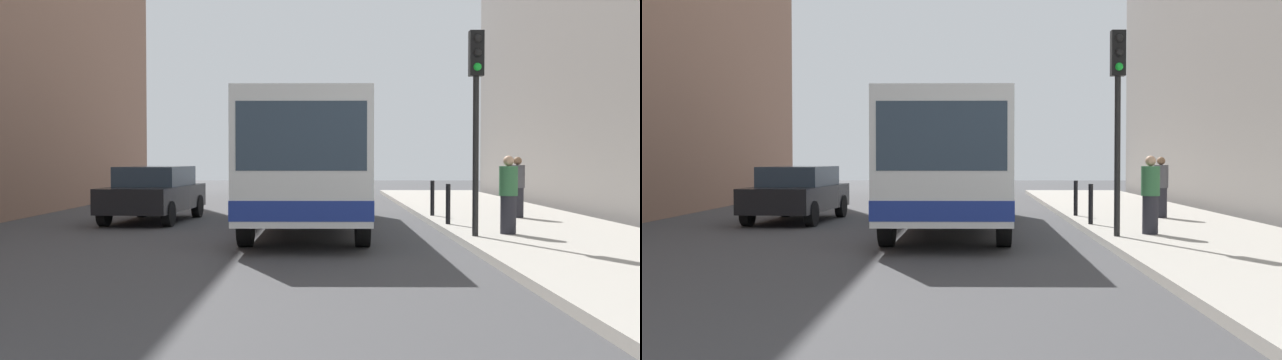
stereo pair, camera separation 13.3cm
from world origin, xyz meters
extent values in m
plane|color=#424244|center=(0.00, 0.00, 0.00)|extent=(80.00, 80.00, 0.00)
cube|color=#ADA89E|center=(5.40, 0.00, 0.07)|extent=(4.40, 40.00, 0.15)
cube|color=white|center=(0.14, 2.08, 1.75)|extent=(2.54, 11.01, 2.50)
cube|color=navy|center=(0.14, 2.08, 0.80)|extent=(2.56, 11.03, 0.36)
cube|color=#2D3D4C|center=(0.12, -3.40, 2.10)|extent=(2.26, 0.07, 1.20)
cube|color=#2D3D4C|center=(0.15, 2.58, 2.10)|extent=(2.56, 9.41, 1.00)
cylinder|color=black|center=(1.26, -1.83, 0.50)|extent=(0.28, 1.00, 1.00)
cylinder|color=black|center=(-1.00, -1.82, 0.50)|extent=(0.28, 1.00, 1.00)
cylinder|color=black|center=(1.29, 5.97, 0.50)|extent=(0.28, 1.00, 1.00)
cylinder|color=black|center=(-0.97, 5.98, 0.50)|extent=(0.28, 1.00, 1.00)
cube|color=black|center=(-4.07, 3.92, 0.64)|extent=(2.12, 4.52, 0.64)
cube|color=#2D3D4C|center=(-4.05, 4.07, 1.22)|extent=(1.78, 2.58, 0.52)
cylinder|color=black|center=(-3.36, 2.37, 0.32)|extent=(0.27, 0.65, 0.64)
cylinder|color=black|center=(-4.99, 2.49, 0.32)|extent=(0.27, 0.65, 0.64)
cylinder|color=black|center=(-3.14, 5.36, 0.32)|extent=(0.27, 0.65, 0.64)
cylinder|color=black|center=(-4.77, 5.48, 0.32)|extent=(0.27, 0.65, 0.64)
cylinder|color=black|center=(3.55, -1.25, 1.75)|extent=(0.12, 0.12, 3.20)
cube|color=black|center=(3.55, -1.25, 3.80)|extent=(0.28, 0.24, 0.90)
sphere|color=black|center=(3.55, -1.38, 4.08)|extent=(0.16, 0.16, 0.16)
sphere|color=black|center=(3.55, -1.38, 3.80)|extent=(0.16, 0.16, 0.16)
sphere|color=green|center=(3.55, -1.38, 3.52)|extent=(0.16, 0.16, 0.16)
cylinder|color=black|center=(3.45, 1.48, 0.62)|extent=(0.11, 0.11, 0.95)
cylinder|color=black|center=(3.45, 4.10, 0.62)|extent=(0.11, 0.11, 0.95)
cylinder|color=#26262D|center=(4.31, -0.82, 0.54)|extent=(0.32, 0.32, 0.79)
cylinder|color=#336B3F|center=(4.31, -0.82, 1.24)|extent=(0.38, 0.38, 0.61)
sphere|color=tan|center=(4.31, -0.82, 1.66)|extent=(0.22, 0.22, 0.22)
cylinder|color=#26262D|center=(5.59, 3.47, 0.54)|extent=(0.32, 0.32, 0.78)
cylinder|color=#4C4C51|center=(5.59, 3.47, 1.23)|extent=(0.38, 0.38, 0.60)
sphere|color=#8C6647|center=(5.59, 3.47, 1.63)|extent=(0.21, 0.21, 0.21)
camera|label=1|loc=(0.52, -16.50, 1.73)|focal=42.75mm
camera|label=2|loc=(0.65, -16.49, 1.73)|focal=42.75mm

